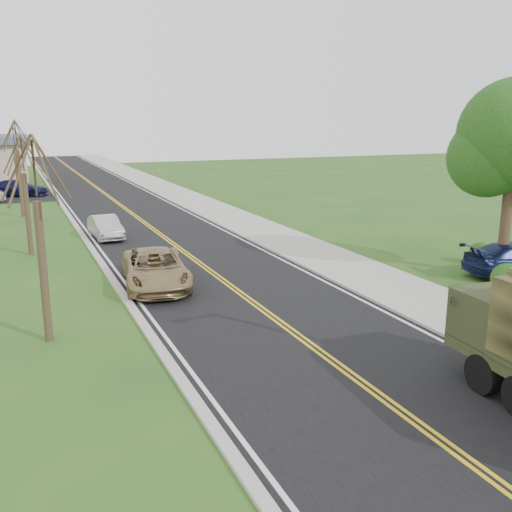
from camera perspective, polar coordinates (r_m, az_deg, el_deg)
ground at (r=12.34m, az=21.04°, el=-19.08°), size 160.00×160.00×0.00m
road at (r=48.23m, az=-14.10°, el=5.48°), size 8.00×120.00×0.01m
curb_right at (r=49.06m, az=-9.30°, el=5.90°), size 0.30×120.00×0.12m
sidewalk_right at (r=49.51m, az=-7.33°, el=6.02°), size 3.20×120.00×0.10m
curb_left at (r=47.74m, az=-19.03°, el=5.12°), size 0.30×120.00×0.10m
bare_tree_a at (r=17.62m, az=-20.65°, el=0.08°), size 1.93×2.26×6.08m
bare_tree_b at (r=29.46m, az=-21.95°, el=4.80°), size 1.83×2.14×5.73m
bare_tree_c at (r=41.35m, az=-22.57°, el=7.43°), size 2.04×2.39×6.42m
bare_tree_d at (r=53.33m, az=-22.86°, el=8.32°), size 1.88×2.20×5.91m
suv_champagne at (r=22.76m, az=-10.02°, el=-1.26°), size 3.08×5.47×1.44m
sedan_silver at (r=32.63m, az=-14.80°, el=2.80°), size 1.54×3.84×1.24m
lot_car_navy at (r=52.94m, az=-22.71°, el=6.28°), size 5.18×3.28×1.40m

